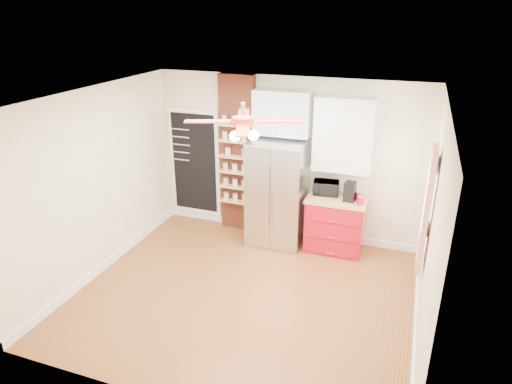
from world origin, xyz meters
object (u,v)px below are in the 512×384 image
(fridge, at_px, (277,193))
(toaster_oven, at_px, (326,188))
(coffee_maker, at_px, (350,191))
(canister_left, at_px, (360,201))
(red_cabinet, at_px, (335,224))
(ceiling_fan, at_px, (243,122))
(pantry_jar_oats, at_px, (228,151))

(fridge, height_order, toaster_oven, fridge)
(coffee_maker, bearing_deg, canister_left, -25.52)
(toaster_oven, bearing_deg, coffee_maker, -25.83)
(fridge, relative_size, toaster_oven, 4.40)
(red_cabinet, height_order, ceiling_fan, ceiling_fan)
(fridge, height_order, pantry_jar_oats, fridge)
(coffee_maker, relative_size, canister_left, 2.40)
(fridge, height_order, coffee_maker, fridge)
(red_cabinet, bearing_deg, canister_left, -20.98)
(red_cabinet, height_order, pantry_jar_oats, pantry_jar_oats)
(fridge, bearing_deg, coffee_maker, 0.78)
(fridge, xyz_separation_m, coffee_maker, (1.16, 0.02, 0.18))
(canister_left, bearing_deg, coffee_maker, 149.39)
(ceiling_fan, relative_size, toaster_oven, 3.52)
(ceiling_fan, distance_m, toaster_oven, 2.38)
(pantry_jar_oats, bearing_deg, coffee_maker, -3.87)
(toaster_oven, bearing_deg, fridge, -175.67)
(toaster_oven, height_order, pantry_jar_oats, pantry_jar_oats)
(red_cabinet, xyz_separation_m, canister_left, (0.37, -0.14, 0.51))
(red_cabinet, bearing_deg, toaster_oven, 154.17)
(toaster_oven, height_order, canister_left, toaster_oven)
(fridge, height_order, ceiling_fan, ceiling_fan)
(ceiling_fan, xyz_separation_m, canister_left, (1.29, 1.54, -1.46))
(fridge, bearing_deg, ceiling_fan, -88.24)
(toaster_oven, bearing_deg, red_cabinet, -32.80)
(red_cabinet, distance_m, pantry_jar_oats, 2.14)
(toaster_oven, height_order, coffee_maker, coffee_maker)
(toaster_oven, bearing_deg, ceiling_fan, -118.69)
(fridge, relative_size, coffee_maker, 5.72)
(fridge, xyz_separation_m, canister_left, (1.34, -0.09, 0.09))
(fridge, xyz_separation_m, pantry_jar_oats, (-0.92, 0.16, 0.56))
(red_cabinet, xyz_separation_m, pantry_jar_oats, (-1.89, 0.11, 0.99))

